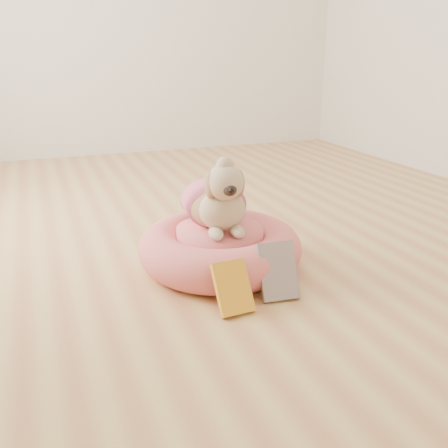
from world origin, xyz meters
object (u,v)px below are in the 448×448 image
object	(u,v)px
dog	(216,189)
book_white	(278,271)
pet_bed	(220,248)
book_yellow	(233,288)

from	to	relation	value
dog	book_white	bearing A→B (deg)	-67.00
pet_bed	book_yellow	bearing A→B (deg)	-103.58
pet_bed	book_yellow	world-z (taller)	pet_bed
dog	book_yellow	size ratio (longest dim) A/B	2.33
book_yellow	book_white	world-z (taller)	book_white
dog	book_yellow	world-z (taller)	dog
book_yellow	book_white	xyz separation A→B (m)	(0.21, 0.04, 0.02)
book_white	pet_bed	bearing A→B (deg)	113.78
pet_bed	book_white	xyz separation A→B (m)	(0.11, -0.34, 0.02)
pet_bed	book_yellow	size ratio (longest dim) A/B	3.60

